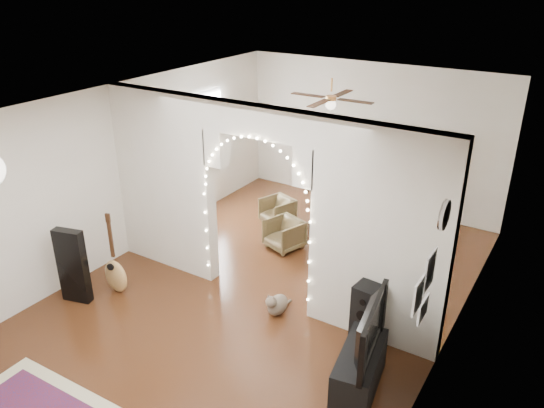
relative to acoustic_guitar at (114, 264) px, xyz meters
The scene contains 22 objects.
floor 2.08m from the acoustic_guitar, 29.98° to the left, with size 7.50×7.50×0.00m, color black.
ceiling 3.03m from the acoustic_guitar, 29.98° to the left, with size 5.00×7.50×0.02m, color white.
wall_back 5.16m from the acoustic_guitar, 69.71° to the left, with size 5.00×0.02×2.70m, color silver.
wall_left 1.54m from the acoustic_guitar, 125.98° to the left, with size 0.02×7.50×2.70m, color silver.
wall_right 4.47m from the acoustic_guitar, 13.41° to the left, with size 0.02×7.50×2.70m, color silver.
divider_wall 2.26m from the acoustic_guitar, 29.98° to the left, with size 5.00×0.20×2.70m.
fairy_lights 2.26m from the acoustic_guitar, 26.71° to the left, with size 1.64×0.04×1.60m, color #FFEABF, non-canonical shape.
window 3.09m from the acoustic_guitar, 104.11° to the left, with size 0.04×1.20×1.40m, color white.
wall_clock 4.57m from the acoustic_guitar, ahead, with size 0.31×0.31×0.03m, color white.
picture_frames 4.37m from the acoustic_guitar, ahead, with size 0.02×0.50×0.70m, color white, non-canonical shape.
ceiling_fan 4.00m from the acoustic_guitar, 59.71° to the left, with size 1.10×1.10×0.30m, color #B2773B, non-canonical shape.
guitar_case 0.54m from the acoustic_guitar, 125.27° to the right, with size 0.41×0.14×1.08m, color black.
acoustic_guitar is the anchor object (origin of this frame).
tabby_cat 2.34m from the acoustic_guitar, 18.78° to the left, with size 0.25×0.55×0.36m.
floor_speaker 3.53m from the acoustic_guitar, 12.49° to the left, with size 0.36×0.32×0.84m.
media_console 3.67m from the acoustic_guitar, ahead, with size 0.40×1.00×0.50m, color black.
tv 3.69m from the acoustic_guitar, ahead, with size 1.07×0.14×0.62m, color black.
bookcase 4.98m from the acoustic_guitar, 65.43° to the left, with size 1.52×0.38×1.56m, color tan.
dining_table 3.69m from the acoustic_guitar, 43.45° to the left, with size 1.28×0.93×0.76m.
flower_vase 3.70m from the acoustic_guitar, 43.45° to the left, with size 0.18×0.18×0.19m, color silver.
dining_chair_left 3.20m from the acoustic_guitar, 76.03° to the left, with size 0.50×0.52×0.47m, color brown.
dining_chair_right 2.72m from the acoustic_guitar, 60.31° to the left, with size 0.53×0.54×0.49m, color brown.
Camera 1 is at (3.48, -5.25, 4.22)m, focal length 35.00 mm.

